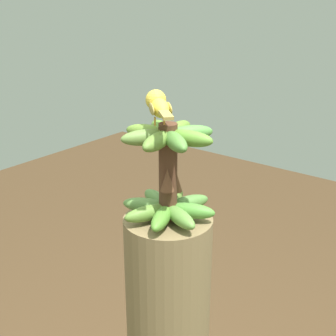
{
  "coord_description": "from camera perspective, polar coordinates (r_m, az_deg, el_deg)",
  "views": [
    {
      "loc": [
        -0.88,
        -0.69,
        1.94
      ],
      "look_at": [
        0.0,
        0.0,
        1.52
      ],
      "focal_mm": 49.21,
      "sensor_mm": 36.0,
      "label": 1
    }
  ],
  "objects": [
    {
      "name": "banana_bunch",
      "position": [
        1.2,
        0.02,
        -0.63
      ],
      "size": [
        0.25,
        0.25,
        0.27
      ],
      "color": "#4C2D1E",
      "rests_on": "banana_tree"
    },
    {
      "name": "perched_bird",
      "position": [
        1.14,
        -1.13,
        7.83
      ],
      "size": [
        0.15,
        0.17,
        0.08
      ],
      "color": "#C68933",
      "rests_on": "banana_bunch"
    }
  ]
}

